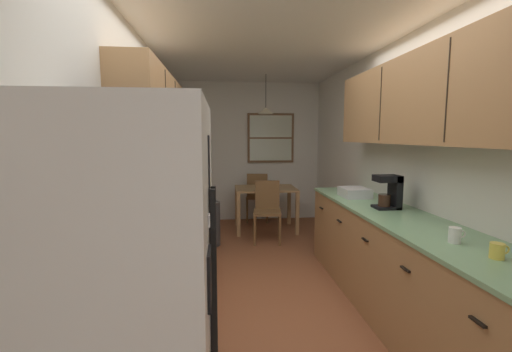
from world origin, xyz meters
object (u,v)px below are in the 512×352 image
object	(u,v)px
stove_range	(149,303)
table_serving_bowl	(266,187)
microwave_over_range	(123,124)
coffee_maker	(390,191)
dining_chair_near	(267,208)
refrigerator	(124,302)
mug_spare	(455,235)
dish_rack	(354,192)
dining_table	(266,194)
mug_by_coffeemaker	(497,251)
storage_canister	(162,205)
trash_bin	(209,224)
dining_chair_far	(257,195)

from	to	relation	value
stove_range	table_serving_bowl	distance (m)	3.47
microwave_over_range	coffee_maker	xyz separation A→B (m)	(2.15, 0.78, -0.58)
stove_range	dining_chair_near	world-z (taller)	stove_range
refrigerator	dining_chair_near	bearing A→B (deg)	72.71
microwave_over_range	mug_spare	world-z (taller)	microwave_over_range
refrigerator	dish_rack	world-z (taller)	refrigerator
microwave_over_range	dish_rack	xyz separation A→B (m)	(2.06, 1.39, -0.69)
dining_table	mug_by_coffeemaker	xyz separation A→B (m)	(0.79, -3.85, 0.34)
coffee_maker	dish_rack	distance (m)	0.63
mug_by_coffeemaker	dish_rack	size ratio (longest dim) A/B	0.33
dining_chair_near	storage_canister	world-z (taller)	storage_canister
dining_chair_near	mug_spare	bearing A→B (deg)	-75.19
refrigerator	stove_range	size ratio (longest dim) A/B	1.55
dining_chair_near	table_serving_bowl	bearing A→B (deg)	85.81
trash_bin	microwave_over_range	bearing A→B (deg)	-98.82
stove_range	dining_chair_far	bearing A→B (deg)	73.94
dining_chair_near	coffee_maker	xyz separation A→B (m)	(0.88, -1.98, 0.56)
mug_spare	dish_rack	distance (m)	1.63
stove_range	microwave_over_range	xyz separation A→B (m)	(-0.11, 0.00, 1.17)
dining_table	storage_canister	size ratio (longest dim) A/B	4.86
dining_table	dining_chair_near	world-z (taller)	dining_chair_near
storage_canister	coffee_maker	size ratio (longest dim) A/B	0.65
mug_by_coffeemaker	trash_bin	bearing A→B (deg)	118.31
storage_canister	mug_spare	world-z (taller)	storage_canister
coffee_maker	mug_spare	distance (m)	1.03
dining_table	dining_chair_far	size ratio (longest dim) A/B	1.10
trash_bin	mug_by_coffeemaker	size ratio (longest dim) A/B	5.66
coffee_maker	mug_spare	bearing A→B (deg)	-94.85
dining_chair_near	mug_by_coffeemaker	world-z (taller)	mug_by_coffeemaker
stove_range	mug_by_coffeemaker	bearing A→B (deg)	-14.69
dining_chair_near	table_serving_bowl	distance (m)	0.55
dining_table	coffee_maker	size ratio (longest dim) A/B	3.17
stove_range	dining_table	bearing A→B (deg)	70.20
stove_range	dish_rack	bearing A→B (deg)	35.63
trash_bin	storage_canister	distance (m)	2.14
stove_range	microwave_over_range	distance (m)	1.18
storage_canister	dish_rack	size ratio (longest dim) A/B	0.60
dining_table	dish_rack	world-z (taller)	dish_rack
microwave_over_range	mug_spare	xyz separation A→B (m)	(2.06, -0.24, -0.69)
dining_table	table_serving_bowl	distance (m)	0.17
table_serving_bowl	trash_bin	bearing A→B (deg)	-145.33
refrigerator	mug_spare	world-z (taller)	refrigerator
dining_table	dining_chair_near	distance (m)	0.58
refrigerator	trash_bin	distance (m)	3.42
dining_table	storage_canister	xyz separation A→B (m)	(-1.21, -2.71, 0.40)
dining_chair_near	table_serving_bowl	world-z (taller)	dining_chair_near
coffee_maker	mug_by_coffeemaker	distance (m)	1.30
dish_rack	mug_by_coffeemaker	bearing A→B (deg)	-88.60
dining_table	mug_spare	distance (m)	3.67
dining_chair_near	table_serving_bowl	size ratio (longest dim) A/B	4.98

